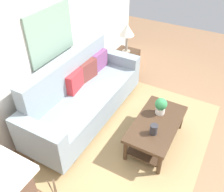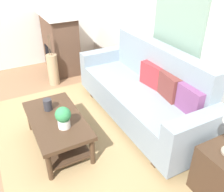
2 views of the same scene
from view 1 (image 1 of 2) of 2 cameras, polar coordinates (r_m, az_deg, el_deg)
ground_plane at (r=3.84m, az=12.04°, el=-12.02°), size 9.45×9.45×0.00m
wall_back at (r=3.83m, az=-15.04°, el=13.00°), size 5.45×0.10×2.70m
area_rug at (r=3.93m, az=5.13°, el=-9.45°), size 2.82×2.09×0.01m
couch at (r=4.02m, az=-6.86°, el=-0.01°), size 2.36×0.84×1.08m
throw_pillow_crimson at (r=3.94m, az=-8.62°, el=3.38°), size 0.37×0.16×0.32m
throw_pillow_maroon at (r=4.19m, az=-5.63°, el=5.95°), size 0.37×0.17×0.32m
throw_pillow_plum at (r=4.45m, az=-2.97°, el=8.21°), size 0.37×0.14×0.32m
coffee_table at (r=3.68m, az=10.15°, el=-7.29°), size 1.10×0.60×0.43m
tabletop_vase at (r=3.38m, az=9.62°, el=-7.60°), size 0.11×0.11×0.15m
potted_plant_tabletop at (r=3.66m, az=11.23°, el=-2.19°), size 0.18×0.18×0.26m
side_table at (r=5.14m, az=3.19°, el=7.45°), size 0.44×0.44×0.56m
table_lamp at (r=4.81m, az=3.49°, el=14.78°), size 0.28×0.28×0.57m
floor_vase_branch_a at (r=2.56m, az=-12.89°, el=-20.18°), size 0.03×0.02×0.36m
floor_vase_branch_b at (r=2.56m, az=-13.66°, el=-20.46°), size 0.05×0.03×0.36m
floor_vase_branch_c at (r=2.54m, az=-13.02°, el=-20.84°), size 0.03×0.02×0.36m
framed_painting at (r=3.79m, az=-13.97°, el=13.81°), size 0.93×0.03×0.76m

